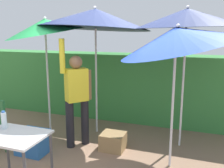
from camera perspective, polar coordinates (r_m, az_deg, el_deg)
ground_plane at (r=4.36m, az=-1.37°, el=-15.10°), size 24.00×24.00×0.00m
hedge_row at (r=5.65m, az=4.80°, el=-0.69°), size 8.00×0.70×1.50m
umbrella_rainbow at (r=4.26m, az=17.00°, el=14.42°), size 1.71×1.71×2.40m
umbrella_orange at (r=4.73m, az=-3.92°, el=14.85°), size 2.11×2.11×2.49m
umbrella_yellow at (r=4.67m, az=-15.23°, el=12.69°), size 1.50×1.48×2.38m
umbrella_navy at (r=3.47m, az=14.78°, el=10.31°), size 1.66×1.63×2.28m
person_vendor at (r=4.27m, az=-8.18°, el=-2.38°), size 0.43×0.47×1.88m
cooler_box at (r=4.39m, az=-17.89°, el=-12.66°), size 0.48×0.38×0.39m
crate_cardboard at (r=4.33m, az=0.25°, el=-13.14°), size 0.40×0.36×0.29m
folding_table at (r=3.37m, az=-21.83°, el=-12.23°), size 0.80×0.60×0.74m
bottle_water at (r=3.54m, az=-23.74°, el=-7.69°), size 0.07×0.07×0.24m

